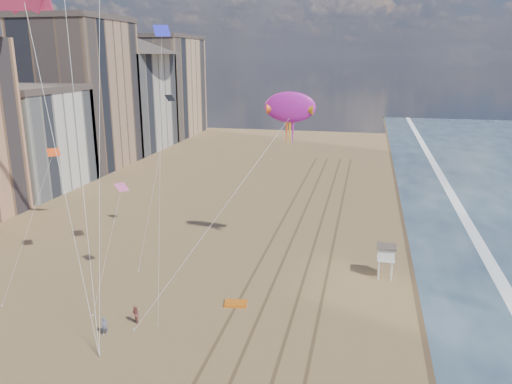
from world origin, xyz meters
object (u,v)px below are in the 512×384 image
Objects in this scene: show_kite at (290,108)px; lifeguard_stand at (386,253)px; grounded_kite at (236,304)px; kite_flyer_b at (135,315)px; kite_flyer_a at (104,326)px.

lifeguard_stand is at bearing -17.90° from show_kite.
show_kite reaches higher than grounded_kite.
kite_flyer_b is at bearing -145.87° from lifeguard_stand.
grounded_kite is at bearing -102.59° from show_kite.
grounded_kite is 1.33× the size of kite_flyer_a.
kite_flyer_a is (-11.70, -19.35, -15.72)m from show_kite.
show_kite reaches higher than kite_flyer_b.
kite_flyer_b is at bearing -153.98° from grounded_kite.
kite_flyer_b is at bearing -120.09° from show_kite.
show_kite is (-10.49, 3.39, 13.85)m from lifeguard_stand.
kite_flyer_a is at bearing -150.33° from grounded_kite.
show_kite reaches higher than lifeguard_stand.
grounded_kite is 8.91m from kite_flyer_b.
lifeguard_stand reaches higher than kite_flyer_b.
show_kite is at bearing 68.55° from grounded_kite.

